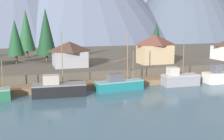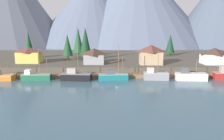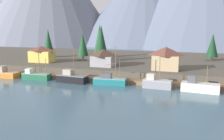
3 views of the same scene
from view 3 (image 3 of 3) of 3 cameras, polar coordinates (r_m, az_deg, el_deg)
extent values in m
cube|color=#3D5B6B|center=(85.18, 4.24, -0.44)|extent=(400.00, 400.00, 1.00)
cube|color=brown|center=(67.93, 0.73, -2.24)|extent=(80.00, 4.00, 1.00)
cylinder|color=brown|center=(78.98, -19.51, -0.86)|extent=(0.36, 0.36, 1.60)
cylinder|color=brown|center=(74.48, -14.58, -1.24)|extent=(0.36, 0.36, 1.60)
cylinder|color=brown|center=(70.60, -9.06, -1.64)|extent=(0.36, 0.36, 1.60)
cylinder|color=brown|center=(67.45, -2.97, -2.08)|extent=(0.36, 0.36, 1.60)
cylinder|color=brown|center=(65.13, 3.65, -2.52)|extent=(0.36, 0.36, 1.60)
cylinder|color=brown|center=(63.75, 10.65, -2.95)|extent=(0.36, 0.36, 1.60)
cylinder|color=brown|center=(63.35, 17.86, -3.35)|extent=(0.36, 0.36, 1.60)
cube|color=#4C473D|center=(96.47, 5.90, 1.81)|extent=(400.00, 56.00, 2.50)
cone|color=slate|center=(214.75, 7.24, 14.27)|extent=(114.44, 114.44, 62.42)
cube|color=#CC6B1E|center=(80.03, -22.64, -1.01)|extent=(8.22, 3.15, 1.37)
cube|color=tan|center=(79.89, -22.68, -0.46)|extent=(8.22, 3.15, 0.20)
cube|color=gray|center=(80.31, -23.19, 0.22)|extent=(2.17, 2.32, 1.62)
cylinder|color=brown|center=(78.91, -22.38, 1.68)|extent=(0.13, 0.13, 5.87)
cylinder|color=brown|center=(77.70, -21.16, 0.93)|extent=(0.11, 0.11, 3.98)
cylinder|color=brown|center=(79.64, -22.80, 0.86)|extent=(2.18, 0.12, 0.45)
cube|color=#1E5B3D|center=(74.00, -16.37, -1.42)|extent=(7.96, 2.73, 1.52)
cube|color=gray|center=(73.84, -16.40, -0.77)|extent=(7.96, 2.73, 0.20)
cube|color=silver|center=(74.89, -17.84, -0.14)|extent=(1.53, 2.03, 1.24)
cylinder|color=brown|center=(72.76, -15.86, 1.87)|extent=(0.17, 0.17, 6.75)
cylinder|color=brown|center=(71.93, -14.46, 0.80)|extent=(0.14, 0.14, 4.14)
cube|color=black|center=(68.08, -8.78, -2.00)|extent=(8.42, 3.58, 1.77)
cube|color=slate|center=(67.88, -8.80, -1.19)|extent=(8.42, 3.58, 0.20)
cube|color=gray|center=(68.37, -9.68, -0.44)|extent=(2.57, 1.93, 1.42)
cylinder|color=brown|center=(66.92, -8.46, 2.14)|extent=(0.12, 0.12, 7.82)
cube|color=#196B70|center=(64.67, -0.51, -2.64)|extent=(8.34, 2.89, 1.49)
cube|color=#679496|center=(64.49, -0.51, -1.90)|extent=(8.34, 2.89, 0.20)
cube|color=#4C4C51|center=(64.53, -1.23, -1.23)|extent=(2.60, 1.87, 1.26)
cylinder|color=brown|center=(63.45, 0.78, 1.65)|extent=(0.17, 0.17, 7.98)
cylinder|color=brown|center=(63.48, 1.74, 0.26)|extent=(0.14, 0.14, 4.93)
cylinder|color=brown|center=(63.78, -0.29, 1.27)|extent=(3.00, 0.37, 0.73)
cube|color=gray|center=(62.06, 10.02, -3.16)|extent=(6.88, 2.90, 1.85)
cube|color=#9F9FA2|center=(61.83, 10.05, -2.24)|extent=(6.88, 2.90, 0.20)
cube|color=#B2AD9E|center=(61.98, 8.62, -1.41)|extent=(1.93, 1.86, 1.40)
cylinder|color=brown|center=(61.17, 10.52, 0.67)|extent=(0.14, 0.14, 6.21)
cube|color=silver|center=(61.22, 18.92, -3.77)|extent=(8.42, 3.66, 1.78)
cube|color=silver|center=(61.01, 18.97, -2.87)|extent=(8.42, 3.66, 0.20)
cube|color=#4C4C51|center=(60.96, 17.26, -1.89)|extent=(1.90, 1.85, 1.67)
cylinder|color=brown|center=(60.53, 20.33, -1.01)|extent=(0.15, 0.15, 4.01)
cube|color=gray|center=(78.48, -1.83, 2.05)|extent=(6.58, 6.45, 3.10)
pyramid|color=#422D23|center=(78.17, -1.84, 3.91)|extent=(6.91, 6.78, 2.03)
cube|color=gold|center=(89.77, -15.24, 2.90)|extent=(7.73, 4.74, 3.72)
pyramid|color=brown|center=(89.49, -15.32, 4.62)|extent=(8.11, 4.98, 1.68)
cube|color=tan|center=(72.49, 11.78, 1.57)|extent=(7.15, 4.62, 4.07)
pyramid|color=brown|center=(72.10, 11.87, 4.10)|extent=(7.51, 4.85, 2.37)
cylinder|color=#4C3823|center=(90.28, -6.44, 2.59)|extent=(0.50, 0.50, 1.70)
cone|color=#194223|center=(89.78, -6.50, 5.68)|extent=(3.79, 3.79, 8.08)
cylinder|color=#4C3823|center=(98.75, -2.72, 3.29)|extent=(0.50, 0.50, 1.78)
cone|color=#1E4C28|center=(98.22, -2.75, 6.91)|extent=(4.49, 4.49, 10.72)
cylinder|color=#4C3823|center=(87.98, -2.36, 2.42)|extent=(0.50, 0.50, 1.61)
cone|color=#14381E|center=(87.38, -2.39, 6.43)|extent=(4.57, 4.57, 10.72)
cylinder|color=#4C3823|center=(97.35, 21.17, 2.36)|extent=(0.50, 0.50, 1.19)
cone|color=#14381E|center=(96.90, 21.35, 5.08)|extent=(4.11, 4.11, 8.11)
cylinder|color=#4C3823|center=(102.17, -13.80, 3.16)|extent=(0.50, 0.50, 1.49)
cone|color=#194223|center=(101.70, -13.92, 6.16)|extent=(4.08, 4.08, 9.26)
camera|label=1|loc=(39.56, -43.35, 1.63)|focal=42.20mm
camera|label=2|loc=(20.77, -60.65, 1.02)|focal=33.04mm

